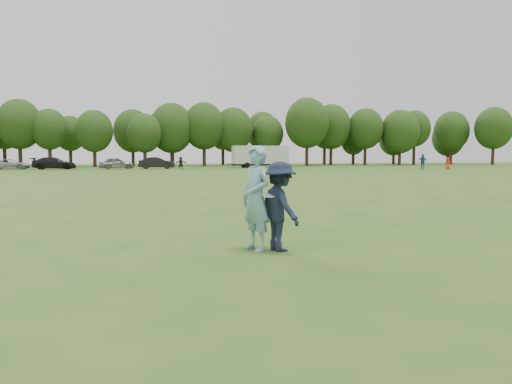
% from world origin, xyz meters
% --- Properties ---
extents(ground, '(200.00, 200.00, 0.00)m').
position_xyz_m(ground, '(0.00, 0.00, 0.00)').
color(ground, '#2C5016').
rests_on(ground, ground).
extents(thrower, '(0.75, 0.89, 2.09)m').
position_xyz_m(thrower, '(-0.86, 0.32, 1.05)').
color(thrower, '#7EACC3').
rests_on(thrower, ground).
extents(defender, '(0.94, 1.28, 1.78)m').
position_xyz_m(defender, '(-0.42, 0.16, 0.89)').
color(defender, '#171F33').
rests_on(defender, ground).
extents(player_far_b, '(1.23, 1.08, 1.99)m').
position_xyz_m(player_far_b, '(31.82, 46.49, 1.00)').
color(player_far_b, navy).
rests_on(player_far_b, ground).
extents(player_far_c, '(0.88, 0.76, 1.53)m').
position_xyz_m(player_far_c, '(36.14, 47.51, 0.77)').
color(player_far_c, red).
rests_on(player_far_c, ground).
extents(player_far_d, '(1.58, 0.75, 1.64)m').
position_xyz_m(player_far_d, '(2.55, 55.28, 0.82)').
color(player_far_d, black).
rests_on(player_far_d, ground).
extents(car_c, '(4.84, 2.49, 1.31)m').
position_xyz_m(car_c, '(-18.80, 60.95, 0.65)').
color(car_c, '#A2A1A6').
rests_on(car_c, ground).
extents(car_d, '(5.53, 2.49, 1.57)m').
position_xyz_m(car_d, '(-13.45, 60.13, 0.79)').
color(car_d, black).
rests_on(car_d, ground).
extents(car_e, '(4.68, 2.26, 1.54)m').
position_xyz_m(car_e, '(-5.52, 58.77, 0.77)').
color(car_e, gray).
rests_on(car_e, ground).
extents(car_f, '(4.97, 2.31, 1.58)m').
position_xyz_m(car_f, '(-0.33, 58.87, 0.79)').
color(car_f, black).
rests_on(car_f, ground).
extents(field_cone, '(0.28, 0.28, 0.30)m').
position_xyz_m(field_cone, '(17.52, 47.75, 0.15)').
color(field_cone, '#E2600B').
rests_on(field_cone, ground).
extents(disc_in_play, '(0.31, 0.31, 0.09)m').
position_xyz_m(disc_in_play, '(-0.66, 0.10, 1.12)').
color(disc_in_play, white).
rests_on(disc_in_play, ground).
extents(cargo_trailer, '(9.00, 2.75, 3.20)m').
position_xyz_m(cargo_trailer, '(14.59, 61.44, 1.78)').
color(cargo_trailer, silver).
rests_on(cargo_trailer, ground).
extents(treeline, '(130.35, 18.39, 11.74)m').
position_xyz_m(treeline, '(2.81, 76.90, 6.26)').
color(treeline, '#332114').
rests_on(treeline, ground).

